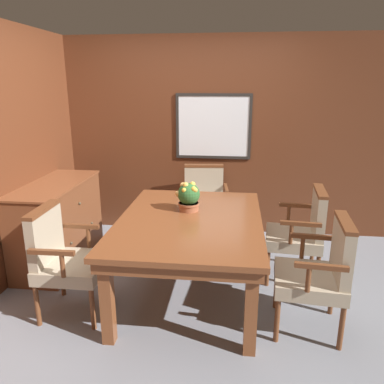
{
  "coord_description": "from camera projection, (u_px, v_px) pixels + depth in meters",
  "views": [
    {
      "loc": [
        0.49,
        -3.03,
        1.89
      ],
      "look_at": [
        0.12,
        0.2,
        0.94
      ],
      "focal_mm": 35.0,
      "sensor_mm": 36.0,
      "label": 1
    }
  ],
  "objects": [
    {
      "name": "ground_plane",
      "position": [
        177.0,
        294.0,
        3.48
      ],
      "size": [
        14.0,
        14.0,
        0.0
      ],
      "primitive_type": "plane",
      "color": "gray"
    },
    {
      "name": "dining_table",
      "position": [
        190.0,
        228.0,
        3.33
      ],
      "size": [
        1.26,
        1.73,
        0.74
      ],
      "color": "brown",
      "rests_on": "ground_plane"
    },
    {
      "name": "potted_plant",
      "position": [
        189.0,
        197.0,
        3.48
      ],
      "size": [
        0.23,
        0.21,
        0.28
      ],
      "color": "#9E5638",
      "rests_on": "dining_table"
    },
    {
      "name": "sideboard_cabinet",
      "position": [
        58.0,
        223.0,
        4.02
      ],
      "size": [
        0.54,
        1.26,
        0.88
      ],
      "color": "brown",
      "rests_on": "ground_plane"
    },
    {
      "name": "chair_right_far",
      "position": [
        301.0,
        230.0,
        3.65
      ],
      "size": [
        0.56,
        0.6,
        0.93
      ],
      "rotation": [
        0.0,
        0.0,
        -1.66
      ],
      "color": "brown",
      "rests_on": "ground_plane"
    },
    {
      "name": "chair_right_near",
      "position": [
        320.0,
        270.0,
        2.86
      ],
      "size": [
        0.56,
        0.6,
        0.93
      ],
      "rotation": [
        0.0,
        0.0,
        -1.66
      ],
      "color": "brown",
      "rests_on": "ground_plane"
    },
    {
      "name": "chair_left_near",
      "position": [
        64.0,
        256.0,
        3.1
      ],
      "size": [
        0.53,
        0.57,
        0.93
      ],
      "rotation": [
        0.0,
        0.0,
        1.58
      ],
      "color": "brown",
      "rests_on": "ground_plane"
    },
    {
      "name": "wall_back",
      "position": [
        196.0,
        138.0,
        4.72
      ],
      "size": [
        7.2,
        0.08,
        2.45
      ],
      "color": "#5B2D19",
      "rests_on": "ground_plane"
    },
    {
      "name": "chair_head_far",
      "position": [
        204.0,
        200.0,
        4.57
      ],
      "size": [
        0.6,
        0.57,
        0.93
      ],
      "rotation": [
        0.0,
        0.0,
        0.1
      ],
      "color": "brown",
      "rests_on": "ground_plane"
    }
  ]
}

